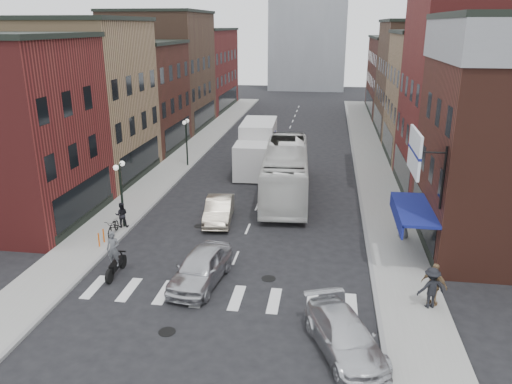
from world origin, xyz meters
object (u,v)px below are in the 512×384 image
Objects in this scene: motorcycle_rider at (114,255)px; parked_bicycle at (113,227)px; billboard_sign at (416,153)px; sedan_left_near at (201,267)px; bike_rack at (101,238)px; sedan_left_far at (219,210)px; ped_left_solo at (122,215)px; streetlamp_far at (186,134)px; streetlamp_near at (121,183)px; box_truck at (257,147)px; ped_right_c at (404,225)px; curb_car at (345,336)px; ped_right_a at (431,288)px; ped_right_b at (434,285)px; transit_bus at (286,171)px.

motorcycle_rider reaches higher than parked_bicycle.
billboard_sign is 0.77× the size of sedan_left_near.
sedan_left_far reaches higher than bike_rack.
ped_left_solo is at bearing 168.10° from billboard_sign.
streetlamp_far is 19.96m from motorcycle_rider.
box_truck is (6.05, 14.13, -0.98)m from streetlamp_near.
billboard_sign is 6.69m from ped_right_c.
curb_car is 11.53m from ped_right_c.
streetlamp_near is 18.02m from ped_right_a.
billboard_sign reaches higher than ped_right_a.
ped_right_a is (16.60, -20.77, -1.84)m from streetlamp_far.
sedan_left_near is at bearing -72.50° from streetlamp_far.
box_truck is 4.89× the size of ped_right_a.
streetlamp_near is 16.58m from ped_right_c.
ped_right_c is (-0.15, 7.44, -0.15)m from ped_right_a.
box_truck is at bearing 84.14° from curb_car.
curb_car is 5.35m from ped_right_b.
streetlamp_far is 2.24× the size of parked_bicycle.
curb_car is (3.84, -18.04, -1.08)m from transit_bus.
box_truck is at bearing 98.06° from sedan_left_near.
box_truck is 5.85× the size of ped_right_c.
billboard_sign is 0.29× the size of transit_bus.
transit_bus reaches higher than sedan_left_near.
streetlamp_near is at bearing -143.00° from transit_bus.
box_truck reaches higher than curb_car.
streetlamp_near is 2.24× the size of parked_bicycle.
ped_right_c is (11.03, -1.33, 0.18)m from sedan_left_far.
transit_bus is 2.66× the size of sedan_left_near.
motorcycle_rider is at bearing -71.67° from parked_bicycle.
streetlamp_far reaches higher than sedan_left_far.
sedan_left_far is at bearing 61.23° from motorcycle_rider.
billboard_sign is 15.09m from motorcycle_rider.
streetlamp_near reaches higher than ped_right_b.
billboard_sign is 2.00× the size of ped_right_a.
motorcycle_rider reaches higher than curb_car.
sedan_left_near is (6.27, -5.89, -2.09)m from streetlamp_near.
transit_bus is at bearing 85.85° from sedan_left_near.
ped_right_b is at bearing -65.00° from box_truck.
streetlamp_near reaches higher than ped_left_solo.
bike_rack is at bearing 161.17° from sedan_left_near.
ped_left_solo is at bearing -121.23° from streetlamp_near.
motorcycle_rider is at bearing -55.17° from bike_rack.
sedan_left_near is (6.47, -3.19, 0.27)m from bike_rack.
box_truck is 20.35m from motorcycle_rider.
streetlamp_far is at bearing 178.90° from box_truck.
ped_right_a reaches higher than bike_rack.
transit_bus is at bearing -157.75° from ped_left_solo.
motorcycle_rider is 4.33m from sedan_left_near.
transit_bus is 10.26m from ped_right_c.
transit_bus is 6.89m from sedan_left_far.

